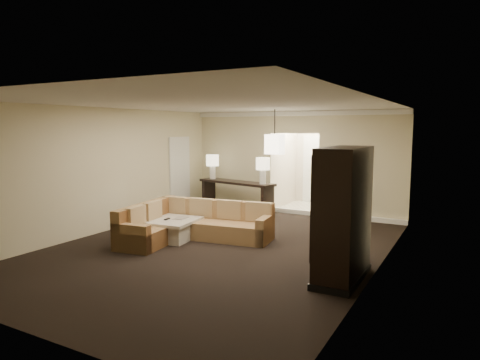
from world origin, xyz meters
The scene contains 19 objects.
ground centered at (0.00, 0.00, 0.00)m, with size 8.00×8.00×0.00m, color black.
wall_back centered at (0.00, 4.00, 1.40)m, with size 6.00×0.04×2.80m, color beige.
wall_front centered at (0.00, -4.00, 1.40)m, with size 6.00×0.04×2.80m, color beige.
wall_left centered at (-3.00, 0.00, 1.40)m, with size 0.04×8.00×2.80m, color beige.
wall_right centered at (3.00, 0.00, 1.40)m, with size 0.04×8.00×2.80m, color beige.
ceiling centered at (0.00, 0.00, 2.80)m, with size 6.00×8.00×0.02m, color silver.
crown_molding centered at (0.00, 3.95, 2.73)m, with size 6.00×0.10×0.12m, color white.
baseboard centered at (0.00, 3.95, 0.06)m, with size 6.00×0.10×0.12m, color white.
side_door centered at (-2.97, 2.80, 1.05)m, with size 0.05×0.90×2.10m, color white.
foyer centered at (0.00, 5.34, 1.30)m, with size 1.44×2.02×2.80m.
sectional_sofa centered at (-0.86, 0.33, 0.32)m, with size 2.75×2.38×0.80m.
coffee_table centered at (-1.27, 0.18, 0.22)m, with size 1.17×1.17×0.44m.
console_table centered at (-1.35, 3.20, 0.54)m, with size 2.39×0.97×0.90m.
armoire centered at (2.59, -0.51, 0.99)m, with size 0.61×1.43×2.06m.
drink_table centered at (2.35, 0.45, 0.41)m, with size 0.46×0.46×0.57m.
table_lamp_left centered at (-2.24, 3.38, 1.36)m, with size 0.36×0.36×0.69m.
table_lamp_right centered at (-0.47, 3.02, 1.36)m, with size 0.36×0.36×0.69m.
pendant_light centered at (0.00, 2.70, 1.95)m, with size 0.38×0.38×1.09m.
person centered at (0.45, 5.48, 0.90)m, with size 0.65×0.43×1.80m, color beige.
Camera 1 is at (4.30, -6.92, 2.35)m, focal length 32.00 mm.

